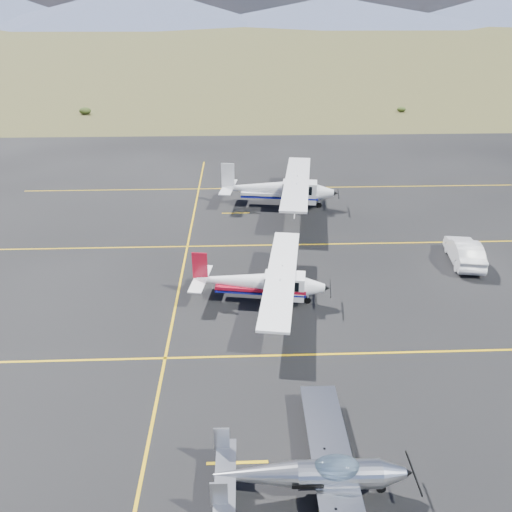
% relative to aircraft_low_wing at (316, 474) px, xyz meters
% --- Properties ---
extents(ground, '(1600.00, 1600.00, 0.00)m').
position_rel_aircraft_low_wing_xyz_m(ground, '(0.67, 4.73, -0.83)').
color(ground, '#383D1C').
rests_on(ground, ground).
extents(apron, '(72.00, 72.00, 0.02)m').
position_rel_aircraft_low_wing_xyz_m(apron, '(0.67, 11.73, -0.83)').
color(apron, black).
rests_on(apron, ground).
extents(aircraft_low_wing, '(5.69, 7.96, 1.74)m').
position_rel_aircraft_low_wing_xyz_m(aircraft_low_wing, '(0.00, 0.00, 0.00)').
color(aircraft_low_wing, silver).
rests_on(aircraft_low_wing, apron).
extents(aircraft_cessna, '(6.02, 9.93, 2.50)m').
position_rel_aircraft_low_wing_xyz_m(aircraft_cessna, '(-1.09, 11.18, 0.28)').
color(aircraft_cessna, white).
rests_on(aircraft_cessna, apron).
extents(aircraft_plain, '(7.55, 12.46, 3.14)m').
position_rel_aircraft_low_wing_xyz_m(aircraft_plain, '(0.91, 24.50, 0.56)').
color(aircraft_plain, silver).
rests_on(aircraft_plain, apron).
extents(sedan, '(2.10, 4.35, 1.37)m').
position_rel_aircraft_low_wing_xyz_m(sedan, '(10.76, 14.96, -0.14)').
color(sedan, silver).
rests_on(sedan, apron).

